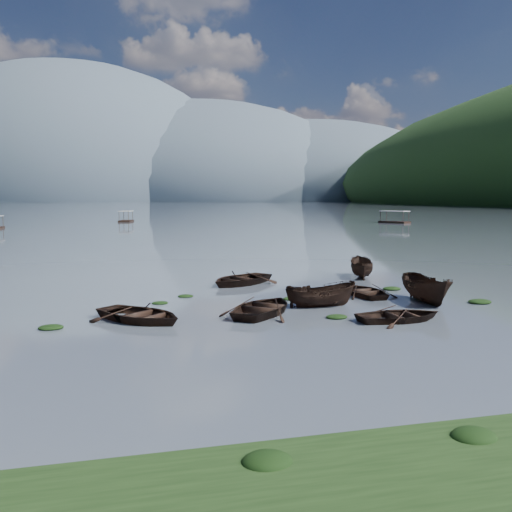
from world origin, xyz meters
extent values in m
plane|color=#525A67|center=(0.00, 0.00, 0.00)|extent=(2400.00, 2400.00, 0.00)
ellipsoid|color=#475666|center=(-60.00, 900.00, 0.00)|extent=(520.00, 520.00, 340.00)
ellipsoid|color=#475666|center=(140.00, 900.00, 0.00)|extent=(520.00, 520.00, 260.00)
ellipsoid|color=#475666|center=(320.00, 900.00, 0.00)|extent=(520.00, 520.00, 220.00)
imported|color=black|center=(-7.78, 3.57, 0.00)|extent=(5.68, 5.85, 0.99)
imported|color=black|center=(-1.74, 3.75, 0.00)|extent=(5.72, 5.95, 1.00)
imported|color=black|center=(1.63, 4.71, 0.00)|extent=(3.91, 1.53, 1.50)
imported|color=black|center=(5.45, 7.42, 0.00)|extent=(2.96, 4.11, 0.85)
imported|color=black|center=(3.98, 0.57, 0.00)|extent=(4.21, 3.06, 0.86)
imported|color=black|center=(7.64, 4.34, 0.00)|extent=(2.19, 4.77, 1.78)
imported|color=black|center=(-0.71, 13.42, 0.00)|extent=(6.29, 6.03, 1.06)
imported|color=black|center=(8.46, 14.42, 0.00)|extent=(2.88, 4.42, 1.60)
ellipsoid|color=black|center=(-11.66, 2.92, 0.00)|extent=(1.09, 0.89, 0.24)
ellipsoid|color=black|center=(0.72, 7.07, 0.00)|extent=(0.90, 0.72, 0.20)
ellipsoid|color=black|center=(1.35, 1.85, 0.00)|extent=(1.04, 0.83, 0.23)
ellipsoid|color=black|center=(0.92, 7.29, 0.00)|extent=(0.95, 0.80, 0.21)
ellipsoid|color=black|center=(10.40, 3.48, 0.00)|extent=(1.30, 1.03, 0.27)
ellipsoid|color=black|center=(-6.50, 7.70, 0.00)|extent=(0.89, 0.72, 0.19)
ellipsoid|color=black|center=(-4.87, 9.50, 0.00)|extent=(0.91, 0.76, 0.19)
ellipsoid|color=black|center=(7.92, 8.78, 0.00)|extent=(1.16, 0.93, 0.25)
camera|label=1|loc=(-9.12, -23.07, 5.74)|focal=40.00mm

